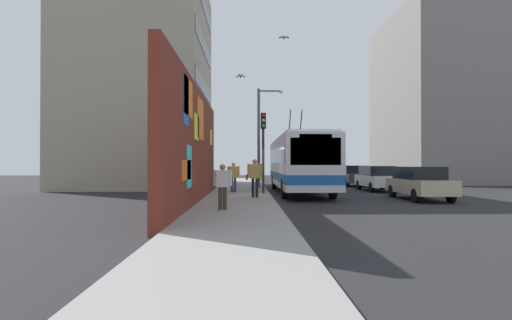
{
  "coord_description": "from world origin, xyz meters",
  "views": [
    {
      "loc": [
        -20.45,
        1.18,
        1.72
      ],
      "look_at": [
        -0.51,
        0.77,
        1.9
      ],
      "focal_mm": 28.57,
      "sensor_mm": 36.0,
      "label": 1
    }
  ],
  "objects": [
    {
      "name": "city_bus",
      "position": [
        3.25,
        -1.8,
        1.81
      ],
      "size": [
        11.98,
        2.66,
        5.04
      ],
      "color": "silver",
      "rests_on": "ground_plane"
    },
    {
      "name": "parked_car_white",
      "position": [
        5.1,
        -7.0,
        0.83
      ],
      "size": [
        4.34,
        1.76,
        1.58
      ],
      "color": "white",
      "rests_on": "ground_plane"
    },
    {
      "name": "graffiti_wall",
      "position": [
        -3.64,
        3.35,
        2.43
      ],
      "size": [
        14.76,
        0.32,
        4.85
      ],
      "color": "maroon",
      "rests_on": "ground_plane"
    },
    {
      "name": "pedestrian_midblock",
      "position": [
        1.97,
        1.97,
        1.11
      ],
      "size": [
        0.22,
        0.74,
        1.64
      ],
      "color": "#2D3F59",
      "rests_on": "sidewalk_slab"
    },
    {
      "name": "ground_plane",
      "position": [
        0.0,
        0.0,
        0.0
      ],
      "size": [
        80.0,
        80.0,
        0.0
      ],
      "primitive_type": "plane",
      "color": "#232326"
    },
    {
      "name": "building_far_right",
      "position": [
        17.47,
        -17.0,
        7.82
      ],
      "size": [
        13.35,
        9.48,
        15.63
      ],
      "color": "gray",
      "rests_on": "ground_plane"
    },
    {
      "name": "pedestrian_at_curb",
      "position": [
        -1.44,
        0.85,
        1.21
      ],
      "size": [
        0.24,
        0.78,
        1.79
      ],
      "color": "#1E1E2D",
      "rests_on": "sidewalk_slab"
    },
    {
      "name": "sidewalk_slab",
      "position": [
        0.0,
        1.6,
        0.07
      ],
      "size": [
        48.0,
        3.2,
        0.15
      ],
      "primitive_type": "cube",
      "color": "gray",
      "rests_on": "ground_plane"
    },
    {
      "name": "street_lamp",
      "position": [
        6.39,
        0.26,
        3.9
      ],
      "size": [
        0.44,
        1.7,
        6.54
      ],
      "color": "#4C4C51",
      "rests_on": "sidewalk_slab"
    },
    {
      "name": "parked_car_black",
      "position": [
        17.21,
        -7.0,
        0.83
      ],
      "size": [
        4.7,
        1.8,
        1.58
      ],
      "color": "black",
      "rests_on": "ground_plane"
    },
    {
      "name": "flying_pigeons",
      "position": [
        -2.19,
        0.65,
        8.55
      ],
      "size": [
        7.22,
        2.86,
        3.46
      ],
      "color": "slate"
    },
    {
      "name": "traffic_light",
      "position": [
        1.19,
        0.35,
        3.04
      ],
      "size": [
        0.49,
        0.28,
        4.3
      ],
      "color": "#2D382D",
      "rests_on": "sidewalk_slab"
    },
    {
      "name": "pedestrian_near_wall",
      "position": [
        -6.47,
        2.04,
        1.05
      ],
      "size": [
        0.22,
        0.64,
        1.56
      ],
      "color": "#3F3326",
      "rests_on": "sidewalk_slab"
    },
    {
      "name": "parked_car_dark_gray",
      "position": [
        10.78,
        -7.0,
        0.84
      ],
      "size": [
        4.47,
        1.93,
        1.58
      ],
      "color": "#38383D",
      "rests_on": "ground_plane"
    },
    {
      "name": "parked_car_champagne",
      "position": [
        -1.22,
        -7.0,
        0.83
      ],
      "size": [
        4.41,
        1.78,
        1.58
      ],
      "color": "#C6B793",
      "rests_on": "ground_plane"
    },
    {
      "name": "building_far_left",
      "position": [
        10.91,
        9.2,
        8.1
      ],
      "size": [
        12.68,
        9.31,
        16.19
      ],
      "color": "#9E937F",
      "rests_on": "ground_plane"
    }
  ]
}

